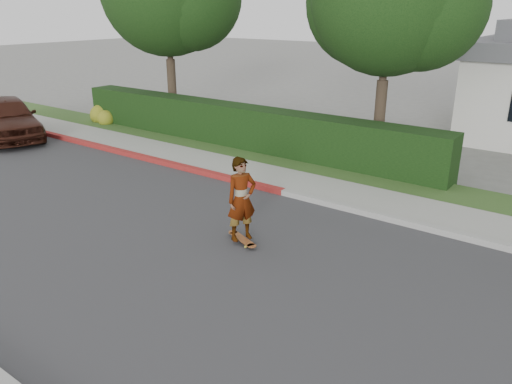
% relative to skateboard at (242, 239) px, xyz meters
% --- Properties ---
extents(ground, '(120.00, 120.00, 0.00)m').
position_rel_skateboard_xyz_m(ground, '(-1.89, -1.17, -0.09)').
color(ground, slate).
rests_on(ground, ground).
extents(road, '(60.00, 8.00, 0.01)m').
position_rel_skateboard_xyz_m(road, '(-1.89, -1.17, -0.08)').
color(road, '#2D2D30').
rests_on(road, ground).
extents(curb_far, '(60.00, 0.20, 0.15)m').
position_rel_skateboard_xyz_m(curb_far, '(-1.89, 2.93, -0.01)').
color(curb_far, '#9E9E99').
rests_on(curb_far, ground).
extents(curb_red_section, '(12.00, 0.21, 0.15)m').
position_rel_skateboard_xyz_m(curb_red_section, '(-6.89, 2.93, -0.01)').
color(curb_red_section, maroon).
rests_on(curb_red_section, ground).
extents(sidewalk_far, '(60.00, 1.60, 0.12)m').
position_rel_skateboard_xyz_m(sidewalk_far, '(-1.89, 3.83, -0.03)').
color(sidewalk_far, gray).
rests_on(sidewalk_far, ground).
extents(planting_strip, '(60.00, 1.60, 0.10)m').
position_rel_skateboard_xyz_m(planting_strip, '(-1.89, 5.43, -0.04)').
color(planting_strip, '#2D4C1E').
rests_on(planting_strip, ground).
extents(hedge, '(15.00, 1.00, 1.50)m').
position_rel_skateboard_xyz_m(hedge, '(-4.89, 6.03, 0.66)').
color(hedge, black).
rests_on(hedge, ground).
extents(flowering_shrub, '(1.40, 1.00, 0.90)m').
position_rel_skateboard_xyz_m(flowering_shrub, '(-11.90, 5.57, 0.25)').
color(flowering_shrub, '#2D4C19').
rests_on(flowering_shrub, ground).
extents(tree_center, '(5.66, 4.84, 7.44)m').
position_rel_skateboard_xyz_m(tree_center, '(-0.40, 8.02, 4.82)').
color(tree_center, '#33261C').
rests_on(tree_center, ground).
extents(skateboard, '(0.97, 0.53, 0.09)m').
position_rel_skateboard_xyz_m(skateboard, '(0.00, 0.00, 0.00)').
color(skateboard, gold).
rests_on(skateboard, ground).
extents(skateboarder, '(0.66, 0.77, 1.79)m').
position_rel_skateboard_xyz_m(skateboarder, '(-0.00, -0.00, 0.91)').
color(skateboarder, white).
rests_on(skateboarder, skateboard).
extents(car_maroon, '(5.04, 3.29, 1.59)m').
position_rel_skateboard_xyz_m(car_maroon, '(-12.64, 1.86, 0.71)').
color(car_maroon, '#3C1C13').
rests_on(car_maroon, ground).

